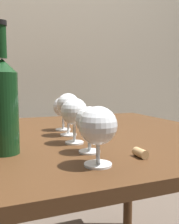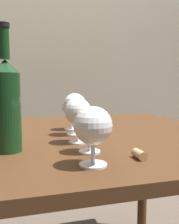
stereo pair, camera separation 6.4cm
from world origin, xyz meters
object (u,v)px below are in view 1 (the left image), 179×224
Objects in this scene: wine_glass_white at (68,106)px; wine_glass_amber at (63,107)px; wine_glass_merlot at (74,112)px; wine_glass_port at (98,127)px; wine_bottle at (4,104)px; cork at (140,153)px; wine_glass_chardonnay at (89,121)px.

wine_glass_amber is at bearing 84.57° from wine_glass_white.
wine_glass_amber is (0.03, 0.23, -0.01)m from wine_glass_merlot.
wine_glass_merlot is (0.02, 0.22, 0.01)m from wine_glass_port.
wine_bottle reaches higher than wine_glass_white.
cork is (0.09, -0.32, -0.09)m from wine_glass_white.
wine_glass_port is 0.11m from wine_glass_chardonnay.
wine_glass_white is 0.44× the size of wine_bottle.
wine_glass_amber is at bearing 84.67° from wine_glass_port.
wine_glass_merlot is 0.24m from cork.
wine_glass_white is 0.34m from cork.
wine_glass_port reaches higher than cork.
cork is at bearing 8.93° from wine_glass_port.
wine_bottle is at bearing 137.02° from wine_glass_port.
wine_glass_port is 3.16× the size of cork.
wine_glass_chardonnay is 0.22m from wine_bottle.
wine_glass_white is at bearing 87.48° from wine_glass_chardonnay.
wine_glass_white is at bearing -95.43° from wine_glass_amber.
wine_glass_merlot is at bearing -96.60° from wine_glass_amber.
wine_glass_merlot is 0.12m from wine_glass_white.
wine_glass_chardonnay is (0.02, 0.11, -0.00)m from wine_glass_port.
wine_glass_port is 0.14m from cork.
wine_glass_white reaches higher than wine_glass_amber.
wine_glass_port is at bearing -95.30° from wine_glass_white.
wine_glass_port is 0.22m from wine_glass_merlot.
wine_glass_amber is at bearing 100.72° from cork.
wine_glass_port is at bearing -95.33° from wine_glass_amber.
wine_glass_amber is 0.36m from wine_bottle.
wine_glass_merlot is at bearing 12.43° from wine_bottle.
wine_glass_white reaches higher than wine_glass_merlot.
wine_bottle is at bearing -167.57° from wine_glass_merlot.
wine_bottle is 0.37m from cork.
wine_glass_white reaches higher than wine_glass_chardonnay.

